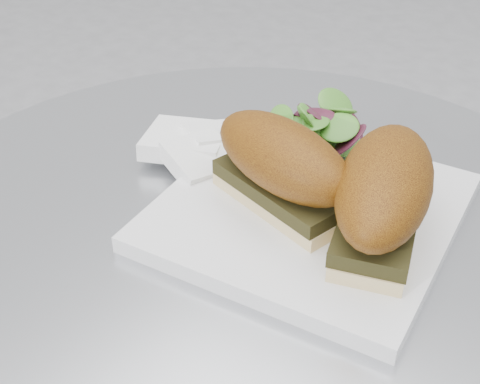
% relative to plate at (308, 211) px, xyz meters
% --- Properties ---
extents(plate, '(0.29, 0.29, 0.02)m').
position_rel_plate_xyz_m(plate, '(0.00, 0.00, 0.00)').
color(plate, silver).
rests_on(plate, table).
extents(sandwich_left, '(0.16, 0.09, 0.08)m').
position_rel_plate_xyz_m(sandwich_left, '(-0.02, -0.02, 0.05)').
color(sandwich_left, '#DEBE8B').
rests_on(sandwich_left, plate).
extents(sandwich_right, '(0.13, 0.18, 0.08)m').
position_rel_plate_xyz_m(sandwich_right, '(0.07, 0.00, 0.05)').
color(sandwich_right, '#DEBE8B').
rests_on(sandwich_right, plate).
extents(salad, '(0.10, 0.10, 0.05)m').
position_rel_plate_xyz_m(salad, '(-0.05, 0.07, 0.03)').
color(salad, '#528C2D').
rests_on(salad, plate).
extents(napkin, '(0.13, 0.13, 0.02)m').
position_rel_plate_xyz_m(napkin, '(-0.14, 0.00, 0.00)').
color(napkin, white).
rests_on(napkin, table).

